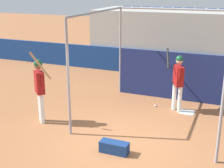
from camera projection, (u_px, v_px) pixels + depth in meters
name	position (u px, v px, depth m)	size (l,w,h in m)	color
ground_plane	(121.00, 144.00, 7.93)	(60.00, 60.00, 0.00)	#935B38
outfield_wall	(174.00, 65.00, 13.53)	(24.00, 0.12, 1.10)	navy
bleacher_section	(182.00, 40.00, 14.74)	(8.15, 3.20, 2.78)	#9E9E99
batting_cage	(168.00, 66.00, 10.18)	(3.85, 3.83, 3.14)	gray
home_plate	(187.00, 112.00, 9.90)	(0.44, 0.44, 0.02)	white
player_batter	(178.00, 78.00, 9.70)	(0.72, 0.76, 1.94)	white
player_waiting	(40.00, 85.00, 8.86)	(0.75, 0.61, 2.18)	white
equipment_bag	(114.00, 147.00, 7.48)	(0.70, 0.28, 0.28)	navy
baseball	(155.00, 106.00, 10.34)	(0.07, 0.07, 0.07)	white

